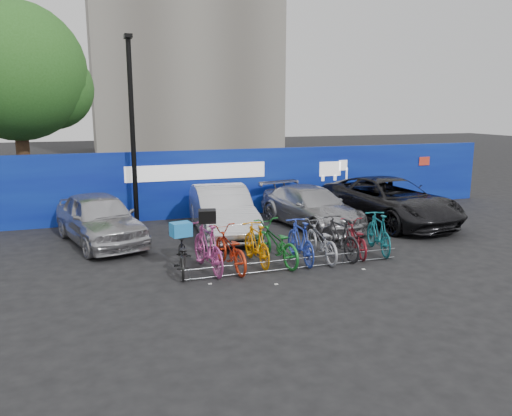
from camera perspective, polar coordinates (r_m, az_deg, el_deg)
name	(u,v)px	position (r m, az deg, el deg)	size (l,w,h in m)	color
ground	(286,263)	(12.81, 3.44, -6.25)	(100.00, 100.00, 0.00)	black
hoarding	(224,183)	(18.10, -3.63, 2.92)	(22.00, 0.18, 2.40)	navy
tree	(23,75)	(21.49, -25.12, 13.58)	(5.40, 5.20, 7.80)	#382314
lamppost	(132,127)	(16.76, -13.96, 9.02)	(0.25, 0.50, 6.11)	black
bike_rack	(295,263)	(12.23, 4.51, -6.34)	(5.60, 0.03, 0.30)	#595B60
car_0	(99,218)	(15.13, -17.46, -1.12)	(1.73, 4.31, 1.47)	#ADADB2
car_1	(222,211)	(15.44, -3.90, -0.31)	(1.58, 4.52, 1.49)	silver
car_2	(311,207)	(16.56, 6.33, 0.12)	(1.82, 4.47, 1.30)	#9D9DA1
car_3	(389,200)	(17.60, 14.96, 0.84)	(2.52, 5.47, 1.52)	black
bike_0	(182,255)	(12.01, -8.49, -5.30)	(0.61, 1.74, 0.91)	black
bike_1	(208,247)	(12.05, -5.53, -4.44)	(0.57, 2.01, 1.21)	#C34692
bike_2	(230,249)	(12.16, -3.02, -4.70)	(0.68, 1.95, 1.02)	#B72B10
bike_3	(257,244)	(12.52, 0.06, -4.12)	(0.50, 1.76, 1.06)	orange
bike_4	(276,243)	(12.59, 2.34, -4.03)	(0.71, 2.03, 1.07)	#176F25
bike_5	(300,241)	(12.76, 5.10, -3.77)	(0.52, 1.83, 1.10)	#273EB6
bike_6	(321,241)	(13.04, 7.40, -3.71)	(0.67, 1.91, 1.00)	#9B9CA2
bike_7	(340,237)	(13.26, 9.52, -3.29)	(0.52, 1.84, 1.10)	black
bike_8	(356,238)	(13.60, 11.33, -3.41)	(0.60, 1.73, 0.91)	maroon
bike_9	(379,233)	(13.90, 13.83, -2.77)	(0.52, 1.85, 1.11)	#136570
cargo_crate	(181,229)	(11.85, -8.58, -2.43)	(0.46, 0.35, 0.33)	#1F81D4
cargo_topcase	(207,216)	(11.87, -5.60, -0.93)	(0.41, 0.37, 0.30)	black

